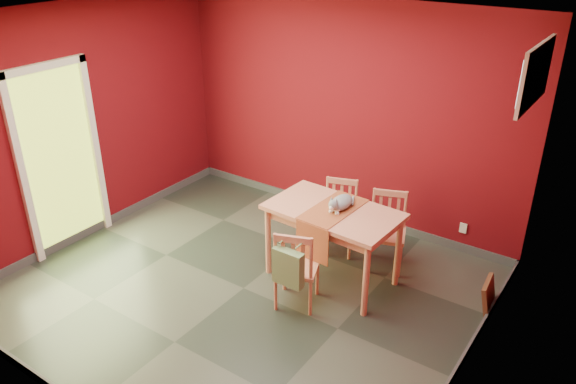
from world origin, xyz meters
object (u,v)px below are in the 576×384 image
Objects in this scene: chair_far_left at (339,215)px; chair_far_right at (387,230)px; dining_table at (333,218)px; tote_bag at (288,268)px; cat at (342,200)px; chair_near at (296,267)px; picture_frame at (489,297)px.

chair_far_left is 0.98× the size of chair_far_right.
dining_table reaches higher than tote_bag.
cat is (0.30, -0.51, 0.49)m from chair_far_left.
chair_far_right is at bearing 75.07° from tote_bag.
dining_table is 3.17× the size of tote_bag.
cat reaches higher than dining_table.
chair_far_left is at bearing 99.11° from cat.
chair_far_right reaches higher than tote_bag.
cat is (0.11, 0.65, 0.48)m from chair_near.
chair_far_right is 1.98× the size of tote_bag.
chair_near is 2.31× the size of cat.
cat is 1.05× the size of picture_frame.
chair_far_right is 2.29× the size of cat.
tote_bag is at bearing -77.11° from chair_near.
dining_table is at bearing -166.55° from picture_frame.
chair_far_left is at bearing 99.90° from tote_bag.
tote_bag is (0.24, -1.36, 0.13)m from chair_far_left.
chair_far_left is at bearing 173.41° from picture_frame.
cat is at bearing 51.13° from dining_table.
chair_far_left is 0.77m from cat.
chair_far_left is at bearing 113.39° from dining_table.
chair_far_left reaches higher than picture_frame.
chair_far_left is 1.18m from chair_near.
chair_near is (-0.41, -1.15, 0.00)m from chair_far_right.
chair_far_right reaches higher than dining_table.
chair_near is 1.88m from picture_frame.
dining_table is 1.60× the size of chair_far_right.
cat is (0.05, 0.07, 0.20)m from dining_table.
dining_table is 0.69m from chair_far_left.
chair_near reaches higher than tote_bag.
picture_frame is at bearing -9.98° from cat.
chair_near is at bearing -80.62° from chair_far_left.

